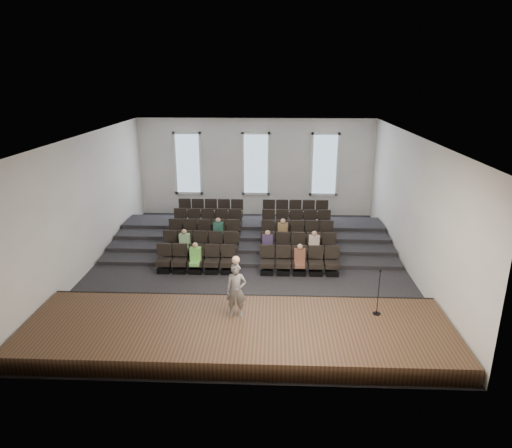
# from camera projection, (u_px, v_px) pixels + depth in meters

# --- Properties ---
(ground) EXTENTS (14.00, 14.00, 0.00)m
(ground) POSITION_uv_depth(u_px,v_px,m) (248.00, 267.00, 17.55)
(ground) COLOR black
(ground) RESTS_ON ground
(ceiling) EXTENTS (12.00, 14.00, 0.02)m
(ceiling) POSITION_uv_depth(u_px,v_px,m) (248.00, 136.00, 15.99)
(ceiling) COLOR white
(ceiling) RESTS_ON ground
(wall_back) EXTENTS (12.00, 0.04, 5.00)m
(wall_back) POSITION_uv_depth(u_px,v_px,m) (256.00, 168.00, 23.43)
(wall_back) COLOR white
(wall_back) RESTS_ON ground
(wall_front) EXTENTS (12.00, 0.04, 5.00)m
(wall_front) POSITION_uv_depth(u_px,v_px,m) (230.00, 290.00, 10.10)
(wall_front) COLOR white
(wall_front) RESTS_ON ground
(wall_left) EXTENTS (0.04, 14.00, 5.00)m
(wall_left) POSITION_uv_depth(u_px,v_px,m) (87.00, 203.00, 17.01)
(wall_left) COLOR white
(wall_left) RESTS_ON ground
(wall_right) EXTENTS (0.04, 14.00, 5.00)m
(wall_right) POSITION_uv_depth(u_px,v_px,m) (413.00, 206.00, 16.53)
(wall_right) COLOR white
(wall_right) RESTS_ON ground
(stage) EXTENTS (11.80, 3.60, 0.50)m
(stage) POSITION_uv_depth(u_px,v_px,m) (238.00, 332.00, 12.63)
(stage) COLOR #4B3920
(stage) RESTS_ON ground
(stage_lip) EXTENTS (11.80, 0.06, 0.52)m
(stage_lip) POSITION_uv_depth(u_px,v_px,m) (242.00, 302.00, 14.31)
(stage_lip) COLOR black
(stage_lip) RESTS_ON ground
(risers) EXTENTS (11.80, 4.80, 0.60)m
(risers) POSITION_uv_depth(u_px,v_px,m) (252.00, 235.00, 20.50)
(risers) COLOR black
(risers) RESTS_ON ground
(seating_rows) EXTENTS (6.80, 4.70, 1.67)m
(seating_rows) POSITION_uv_depth(u_px,v_px,m) (250.00, 237.00, 18.80)
(seating_rows) COLOR black
(seating_rows) RESTS_ON ground
(windows) EXTENTS (8.44, 0.10, 3.24)m
(windows) POSITION_uv_depth(u_px,v_px,m) (256.00, 164.00, 23.31)
(windows) COLOR white
(windows) RESTS_ON wall_back
(audience) EXTENTS (5.45, 2.64, 1.10)m
(audience) POSITION_uv_depth(u_px,v_px,m) (252.00, 243.00, 17.71)
(audience) COLOR #72D956
(audience) RESTS_ON seating_rows
(speaker) EXTENTS (0.57, 0.38, 1.57)m
(speaker) POSITION_uv_depth(u_px,v_px,m) (236.00, 290.00, 12.79)
(speaker) COLOR slate
(speaker) RESTS_ON stage
(mic_stand) EXTENTS (0.23, 0.23, 1.38)m
(mic_stand) POSITION_uv_depth(u_px,v_px,m) (378.00, 301.00, 12.98)
(mic_stand) COLOR black
(mic_stand) RESTS_ON stage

